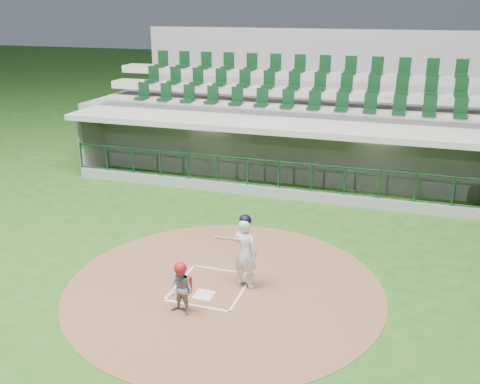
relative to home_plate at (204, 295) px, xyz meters
The scene contains 8 objects.
ground 0.70m from the home_plate, 90.00° to the left, with size 120.00×120.00×0.00m, color #204B15.
dirt_circle 0.58m from the home_plate, 59.04° to the left, with size 7.20×7.20×0.01m, color brown.
home_plate is the anchor object (origin of this frame).
batter_box_chalk 0.40m from the home_plate, 90.00° to the left, with size 1.55×1.80×0.01m.
dugout_structure 8.56m from the home_plate, 89.15° to the left, with size 16.40×3.70×3.00m.
seating_deck 11.69m from the home_plate, 90.00° to the left, with size 17.00×6.72×5.15m.
batter 1.33m from the home_plate, 43.65° to the left, with size 0.89×0.92×1.74m.
catcher 0.99m from the home_plate, 101.86° to the right, with size 0.61×0.53×1.17m.
Camera 1 is at (3.97, -10.29, 6.08)m, focal length 40.00 mm.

